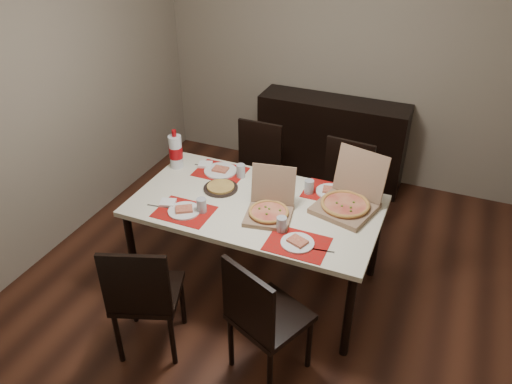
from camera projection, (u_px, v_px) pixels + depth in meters
The scene contains 18 objects.
ground at pixel (267, 282), 4.05m from camera, with size 3.80×4.00×0.02m, color #472316.
room_walls at pixel (293, 55), 3.46m from camera, with size 3.84×4.02×2.62m.
sideboard at pixel (331, 141), 5.19m from camera, with size 1.50×0.40×0.90m, color black.
dining_table at pixel (256, 211), 3.69m from camera, with size 1.80×1.00×0.75m.
chair_near_left at pixel (144, 294), 3.20m from camera, with size 0.54×0.54×0.93m.
chair_near_right at pixel (262, 316), 3.04m from camera, with size 0.55×0.55×0.93m.
chair_far_left at pixel (255, 169), 4.57m from camera, with size 0.42×0.42×0.93m.
chair_far_right at pixel (342, 190), 4.26m from camera, with size 0.46×0.46×0.93m.
setting_near_left at pixel (187, 209), 3.56m from camera, with size 0.49×0.30×0.11m.
setting_near_right at pixel (293, 237), 3.28m from camera, with size 0.45×0.30×0.11m.
setting_far_left at pixel (224, 170), 4.03m from camera, with size 0.47×0.30×0.11m.
setting_far_right at pixel (324, 190), 3.77m from camera, with size 0.45×0.30×0.11m.
napkin_loose at pixel (263, 206), 3.62m from camera, with size 0.12×0.11×0.02m, color white.
pizza_box_center at pixel (270, 209), 3.51m from camera, with size 0.37×0.40×0.32m.
pizza_box_right at pixel (348, 201), 3.57m from camera, with size 0.49×0.52×0.39m.
faina_plate at pixel (221, 187), 3.82m from camera, with size 0.27×0.27×0.03m.
dip_bowl at pixel (273, 194), 3.74m from camera, with size 0.13×0.13×0.03m, color white.
soda_bottle at pixel (176, 152), 4.05m from camera, with size 0.11×0.11×0.33m.
Camera 1 is at (1.10, -2.83, 2.77)m, focal length 35.00 mm.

